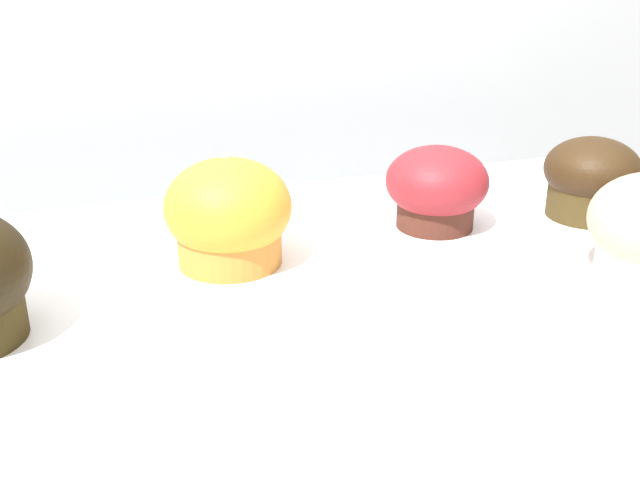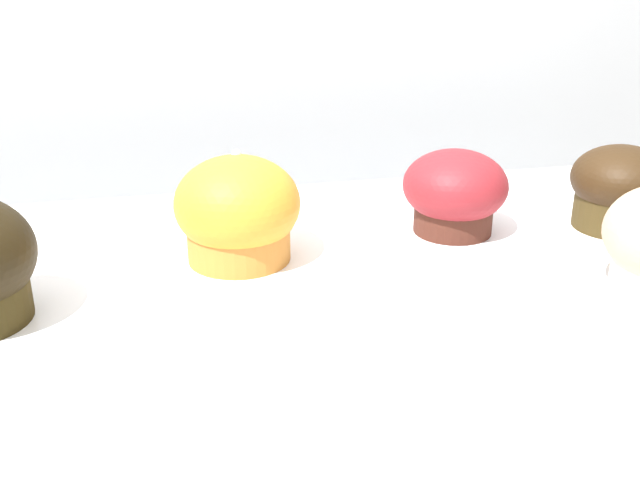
{
  "view_description": "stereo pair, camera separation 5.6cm",
  "coord_description": "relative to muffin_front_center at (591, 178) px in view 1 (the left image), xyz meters",
  "views": [
    {
      "loc": [
        -0.13,
        -0.44,
        1.16
      ],
      "look_at": [
        0.04,
        0.05,
        0.94
      ],
      "focal_mm": 42.0,
      "sensor_mm": 36.0,
      "label": 1
    },
    {
      "loc": [
        -0.07,
        -0.45,
        1.16
      ],
      "look_at": [
        0.04,
        0.05,
        0.94
      ],
      "focal_mm": 42.0,
      "sensor_mm": 36.0,
      "label": 2
    }
  ],
  "objects": [
    {
      "name": "muffin_front_center",
      "position": [
        0.0,
        0.0,
        0.0
      ],
      "size": [
        0.09,
        0.09,
        0.08
      ],
      "color": "#3C2F15",
      "rests_on": "display_counter"
    },
    {
      "name": "muffin_front_right",
      "position": [
        -0.36,
        0.0,
        0.0
      ],
      "size": [
        0.11,
        0.11,
        0.09
      ],
      "color": "#C77C31",
      "rests_on": "display_counter"
    },
    {
      "name": "wall_back",
      "position": [
        -0.34,
        0.47,
        -0.04
      ],
      "size": [
        3.2,
        0.1,
        1.8
      ],
      "primitive_type": "cube",
      "color": "silver",
      "rests_on": "ground"
    },
    {
      "name": "muffin_front_left",
      "position": [
        -0.15,
        0.02,
        -0.0
      ],
      "size": [
        0.1,
        0.1,
        0.08
      ],
      "color": "#472218",
      "rests_on": "display_counter"
    }
  ]
}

